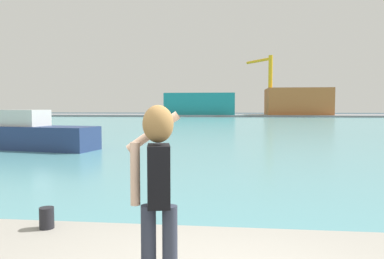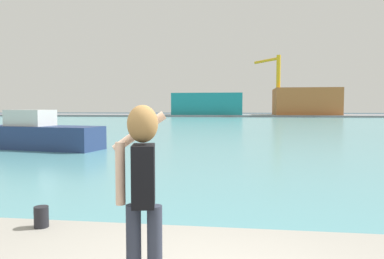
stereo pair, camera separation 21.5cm
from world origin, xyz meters
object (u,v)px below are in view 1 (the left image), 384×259
object	(u,v)px
person_photographer	(158,179)
warehouse_right	(297,102)
boat_moored	(35,135)
warehouse_left	(200,104)
port_crane	(267,79)
harbor_bollard	(47,218)

from	to	relation	value
person_photographer	warehouse_right	world-z (taller)	warehouse_right
boat_moored	warehouse_left	size ratio (longest dim) A/B	0.39
person_photographer	warehouse_right	xyz separation A→B (m)	(17.34, 89.23, 2.15)
boat_moored	warehouse_right	distance (m)	79.08
port_crane	warehouse_left	bearing A→B (deg)	176.68
harbor_bollard	warehouse_right	bearing A→B (deg)	77.60
person_photographer	warehouse_left	size ratio (longest dim) A/B	0.10
warehouse_left	warehouse_right	bearing A→B (deg)	2.94
boat_moored	port_crane	distance (m)	75.04
warehouse_left	warehouse_right	distance (m)	24.49
boat_moored	port_crane	size ratio (longest dim) A/B	0.47
warehouse_left	person_photographer	bearing A→B (deg)	-85.38
boat_moored	port_crane	xyz separation A→B (m)	(19.48, 71.97, 8.48)
boat_moored	warehouse_left	world-z (taller)	warehouse_left
port_crane	boat_moored	bearing A→B (deg)	-105.15
person_photographer	boat_moored	distance (m)	17.98
boat_moored	port_crane	bearing A→B (deg)	84.98
warehouse_left	harbor_bollard	bearing A→B (deg)	-86.57
boat_moored	warehouse_left	bearing A→B (deg)	97.98
person_photographer	harbor_bollard	size ratio (longest dim) A/B	5.79
boat_moored	warehouse_left	distance (m)	73.04
person_photographer	port_crane	bearing A→B (deg)	-18.08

